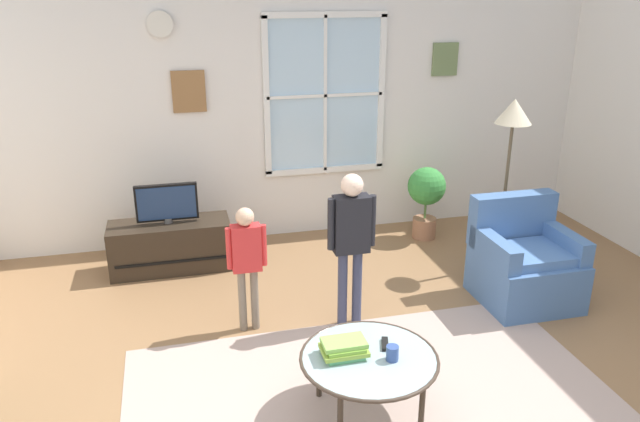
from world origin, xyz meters
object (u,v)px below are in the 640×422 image
Objects in this scene: potted_plant_by_window at (426,194)px; person_black_shirt at (351,233)px; armchair at (524,264)px; television at (167,203)px; coffee_table at (369,360)px; remote_near_books at (385,344)px; floor_lamp at (512,129)px; person_red_shirt at (247,255)px; cup at (392,353)px; book_stack at (344,348)px; tv_stand at (171,246)px.

person_black_shirt is at bearing -130.41° from potted_plant_by_window.
television is at bearing 155.20° from armchair.
coffee_table is (-1.76, -1.13, 0.07)m from armchair.
floor_lamp is at bearing 43.29° from remote_near_books.
television is 0.56× the size of person_red_shirt.
person_black_shirt is (0.08, 1.15, 0.31)m from cup.
person_black_shirt is at bearing 85.96° from cup.
potted_plant_by_window is 0.48× the size of floor_lamp.
floor_lamp is (2.03, 1.69, 0.87)m from book_stack.
book_stack is at bearing -170.70° from remote_near_books.
person_black_shirt is at bearing -45.68° from television.
book_stack is 2.79m from floor_lamp.
floor_lamp reaches higher than tv_stand.
television is at bearing 114.84° from coffee_table.
book_stack reaches higher than cup.
television is at bearing -177.14° from potted_plant_by_window.
tv_stand is 0.43m from television.
remote_near_books is at bearing 9.30° from book_stack.
book_stack reaches higher than coffee_table.
tv_stand is 2.71m from remote_near_books.
tv_stand is 7.97× the size of remote_near_books.
potted_plant_by_window is at bearing 2.86° from television.
television is 4.03× the size of remote_near_books.
cup is at bearing -134.27° from floor_lamp.
television is 0.35× the size of floor_lamp.
armchair is 0.70× the size of person_black_shirt.
tv_stand is 2.63m from book_stack.
floor_lamp is (1.76, 1.81, 0.88)m from cup.
person_black_shirt is 1.89m from floor_lamp.
person_black_shirt is 2.01m from potted_plant_by_window.
tv_stand is 3.20m from armchair.
tv_stand is 1.44× the size of potted_plant_by_window.
tv_stand is 2.65m from potted_plant_by_window.
television reaches higher than book_stack.
coffee_table is at bearing -18.94° from book_stack.
tv_stand is 0.89× the size of person_black_shirt.
person_red_shirt is (-0.43, 1.15, 0.16)m from book_stack.
remote_near_books is 2.57m from floor_lamp.
potted_plant_by_window reaches higher than remote_near_books.
book_stack is at bearing -67.62° from tv_stand.
remote_near_books is 1.33m from person_red_shirt.
armchair is 1.20m from floor_lamp.
person_red_shirt is 2.50m from potted_plant_by_window.
floor_lamp is at bearing -13.47° from television.
person_black_shirt is at bearing 71.28° from book_stack.
potted_plant_by_window is at bearing 114.57° from floor_lamp.
tv_stand is at bearing -177.20° from potted_plant_by_window.
cup is (-1.64, -1.19, 0.14)m from armchair.
person_black_shirt is (1.35, -1.38, 0.55)m from tv_stand.
television reaches higher than coffee_table.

